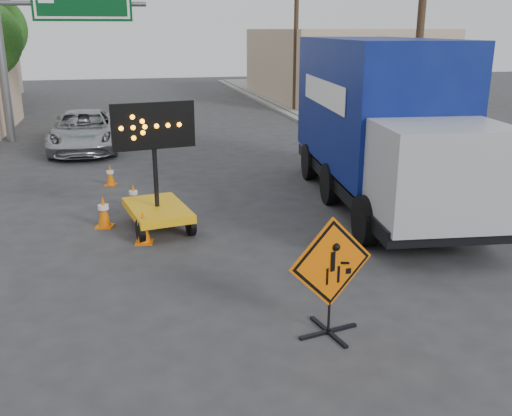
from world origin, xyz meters
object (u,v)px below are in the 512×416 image
object	(u,v)px
arrow_board	(157,202)
pickup_truck	(84,131)
construction_sign	(331,274)
box_truck	(380,131)

from	to	relation	value
arrow_board	pickup_truck	bearing A→B (deg)	91.74
construction_sign	pickup_truck	xyz separation A→B (m)	(-4.45, 15.77, -0.25)
construction_sign	arrow_board	xyz separation A→B (m)	(-2.28, 5.59, -0.34)
arrow_board	pickup_truck	size ratio (longest dim) A/B	0.55
arrow_board	pickup_truck	xyz separation A→B (m)	(-2.18, 10.18, 0.09)
arrow_board	box_truck	distance (m)	6.22
arrow_board	box_truck	bearing A→B (deg)	-2.14
pickup_truck	box_truck	xyz separation A→B (m)	(8.19, -9.31, 1.21)
box_truck	arrow_board	bearing A→B (deg)	-165.41
construction_sign	arrow_board	distance (m)	6.05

